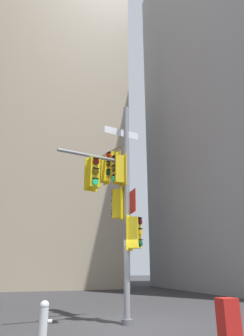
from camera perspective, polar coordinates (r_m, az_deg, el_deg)
name	(u,v)px	position (r m, az deg, el deg)	size (l,w,h in m)	color
ground	(127,325)	(10.07, 1.00, -28.17)	(120.00, 120.00, 0.00)	#2D2D30
building_mid_block	(52,60)	(40.32, -13.46, 19.65)	(15.02, 15.02, 52.81)	tan
signal_pole_assembly	(113,187)	(10.66, -1.67, -3.72)	(3.17, 3.05, 7.47)	gray
fire_hydrant	(44,318)	(8.37, -14.98, -26.38)	(0.33, 0.23, 0.86)	silver
newspaper_box	(229,320)	(8.13, 19.99, -25.98)	(0.45, 0.36, 0.95)	red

